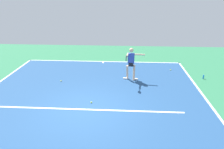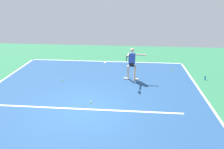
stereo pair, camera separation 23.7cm
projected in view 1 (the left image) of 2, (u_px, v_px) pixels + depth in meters
ground_plane at (87, 110)px, 8.64m from camera, size 22.01×22.01×0.00m
court_surface at (87, 109)px, 8.64m from camera, size 10.31×12.88×0.00m
court_line_baseline_near at (103, 61)px, 14.59m from camera, size 10.31×0.10×0.01m
court_line_sideline_left at (217, 114)px, 8.34m from camera, size 0.10×12.88×0.01m
court_line_service at (87, 109)px, 8.64m from camera, size 7.73×0.10×0.01m
court_line_centre_mark at (103, 62)px, 14.40m from camera, size 0.10×0.30×0.01m
tennis_player at (131, 62)px, 11.22m from camera, size 1.11×1.19×1.76m
tennis_ball_by_baseline at (61, 81)px, 11.34m from camera, size 0.07×0.07×0.07m
tennis_ball_centre_court at (91, 102)px, 9.13m from camera, size 0.07×0.07×0.07m
tennis_ball_near_service_line at (171, 70)px, 12.93m from camera, size 0.07×0.07×0.07m
water_bottle at (203, 77)px, 11.66m from camera, size 0.07×0.07×0.22m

